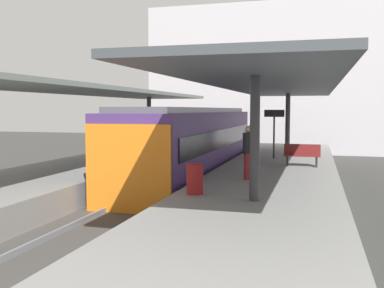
{
  "coord_description": "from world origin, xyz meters",
  "views": [
    {
      "loc": [
        5.24,
        -15.66,
        3.21
      ],
      "look_at": [
        0.34,
        1.84,
        1.81
      ],
      "focal_mm": 41.73,
      "sensor_mm": 36.0,
      "label": 1
    }
  ],
  "objects_px": {
    "commuter_train": "(193,144)",
    "passenger_near_bench": "(248,152)",
    "platform_sign": "(274,123)",
    "passenger_mid_platform": "(252,140)",
    "platform_bench": "(302,155)",
    "litter_bin": "(195,179)"
  },
  "relations": [
    {
      "from": "commuter_train",
      "to": "passenger_near_bench",
      "type": "distance_m",
      "value": 5.79
    },
    {
      "from": "platform_sign",
      "to": "passenger_mid_platform",
      "type": "height_order",
      "value": "platform_sign"
    },
    {
      "from": "platform_bench",
      "to": "passenger_mid_platform",
      "type": "relative_size",
      "value": 0.86
    },
    {
      "from": "commuter_train",
      "to": "litter_bin",
      "type": "height_order",
      "value": "commuter_train"
    },
    {
      "from": "platform_sign",
      "to": "passenger_mid_platform",
      "type": "xyz_separation_m",
      "value": [
        -0.99,
        -0.06,
        -0.78
      ]
    },
    {
      "from": "platform_bench",
      "to": "passenger_mid_platform",
      "type": "distance_m",
      "value": 3.38
    },
    {
      "from": "platform_sign",
      "to": "platform_bench",
      "type": "bearing_deg",
      "value": -62.13
    },
    {
      "from": "passenger_near_bench",
      "to": "commuter_train",
      "type": "bearing_deg",
      "value": 123.23
    },
    {
      "from": "platform_sign",
      "to": "passenger_near_bench",
      "type": "xyz_separation_m",
      "value": [
        -0.22,
        -6.37,
        -0.74
      ]
    },
    {
      "from": "litter_bin",
      "to": "passenger_mid_platform",
      "type": "distance_m",
      "value": 9.14
    },
    {
      "from": "passenger_mid_platform",
      "to": "passenger_near_bench",
      "type": "bearing_deg",
      "value": -82.97
    },
    {
      "from": "commuter_train",
      "to": "passenger_near_bench",
      "type": "height_order",
      "value": "commuter_train"
    },
    {
      "from": "litter_bin",
      "to": "commuter_train",
      "type": "bearing_deg",
      "value": 105.91
    },
    {
      "from": "commuter_train",
      "to": "platform_bench",
      "type": "relative_size",
      "value": 10.09
    },
    {
      "from": "commuter_train",
      "to": "platform_sign",
      "type": "height_order",
      "value": "commuter_train"
    },
    {
      "from": "platform_bench",
      "to": "platform_sign",
      "type": "relative_size",
      "value": 0.63
    },
    {
      "from": "commuter_train",
      "to": "passenger_mid_platform",
      "type": "height_order",
      "value": "commuter_train"
    },
    {
      "from": "passenger_near_bench",
      "to": "passenger_mid_platform",
      "type": "bearing_deg",
      "value": 97.03
    },
    {
      "from": "passenger_near_bench",
      "to": "passenger_mid_platform",
      "type": "relative_size",
      "value": 1.05
    },
    {
      "from": "litter_bin",
      "to": "passenger_near_bench",
      "type": "relative_size",
      "value": 0.47
    },
    {
      "from": "commuter_train",
      "to": "platform_sign",
      "type": "relative_size",
      "value": 6.39
    },
    {
      "from": "platform_sign",
      "to": "passenger_mid_platform",
      "type": "bearing_deg",
      "value": -176.72
    }
  ]
}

